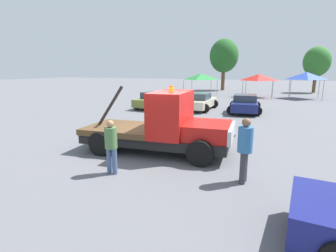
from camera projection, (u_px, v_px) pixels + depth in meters
ground_plane at (156, 151)px, 10.18m from camera, size 160.00×160.00×0.00m
tow_truck at (165, 127)px, 9.87m from camera, size 5.81×2.71×2.53m
person_near_truck at (245, 146)px, 7.16m from camera, size 0.41×0.41×1.84m
person_at_hood at (111, 143)px, 7.82m from camera, size 0.37×0.37×1.66m
parked_car_olive at (155, 100)px, 21.73m from camera, size 2.63×4.58×1.34m
parked_car_cream at (198, 102)px, 20.73m from camera, size 2.55×4.29×1.34m
parked_car_navy at (245, 104)px, 19.51m from camera, size 2.67×4.75×1.34m
canopy_tent_green at (201, 77)px, 32.51m from camera, size 3.48×3.48×2.67m
canopy_tent_red at (259, 77)px, 29.94m from camera, size 3.17×3.17×2.65m
canopy_tent_blue at (306, 76)px, 28.54m from camera, size 3.14×3.14×2.89m
tree_left at (224, 56)px, 40.06m from camera, size 4.34×4.34×7.75m
tree_center at (317, 62)px, 35.71m from camera, size 3.49×3.49×6.24m
traffic_cone at (231, 131)px, 12.47m from camera, size 0.40×0.40×0.55m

